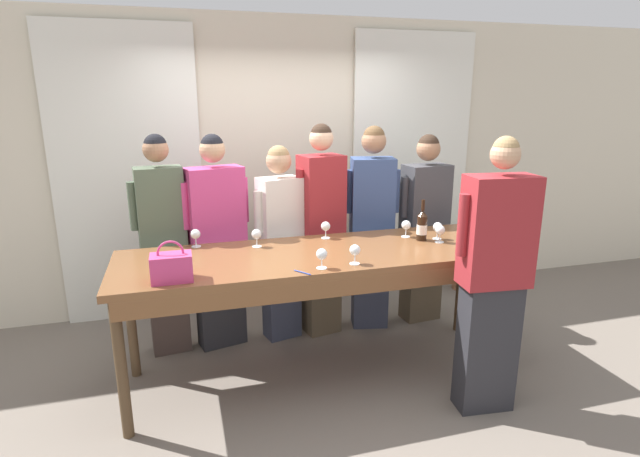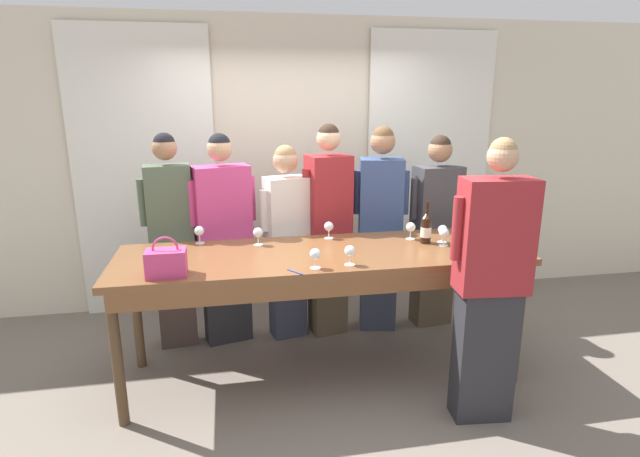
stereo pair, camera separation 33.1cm
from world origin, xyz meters
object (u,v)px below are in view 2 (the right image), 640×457
at_px(wine_glass_center_mid, 444,234).
at_px(wine_glass_back_left, 350,252).
at_px(wine_glass_front_mid, 258,233).
at_px(guest_striped_shirt, 328,229).
at_px(wine_bottle, 426,228).
at_px(guest_pink_top, 224,239).
at_px(wine_glass_center_right, 443,231).
at_px(wine_glass_back_mid, 329,227).
at_px(wine_glass_front_right, 315,255).
at_px(tasting_bar, 323,265).
at_px(guest_beige_cap, 435,230).
at_px(wine_glass_front_left, 199,232).
at_px(guest_cream_sweater, 287,239).
at_px(wine_glass_center_left, 411,228).
at_px(host_pouring, 491,284).
at_px(handbag, 166,262).
at_px(guest_olive_jacket, 172,239).
at_px(guest_navy_coat, 380,228).
at_px(potted_plant, 484,265).

distance_m(wine_glass_center_mid, wine_glass_back_left, 0.85).
height_order(wine_glass_front_mid, guest_striped_shirt, guest_striped_shirt).
relative_size(wine_bottle, guest_pink_top, 0.18).
relative_size(wine_glass_center_right, wine_glass_back_mid, 1.00).
xyz_separation_m(wine_glass_front_right, guest_pink_top, (-0.59, 1.04, -0.16)).
bearing_deg(tasting_bar, wine_glass_back_mid, 72.11).
xyz_separation_m(wine_glass_front_mid, guest_pink_top, (-0.26, 0.45, -0.16)).
bearing_deg(wine_glass_front_mid, guest_beige_cap, 15.66).
bearing_deg(wine_glass_front_left, wine_glass_back_left, -34.63).
bearing_deg(guest_beige_cap, guest_cream_sweater, 180.00).
relative_size(wine_glass_center_left, host_pouring, 0.07).
xyz_separation_m(wine_glass_center_right, guest_cream_sweater, (-1.12, 0.64, -0.19)).
bearing_deg(guest_beige_cap, host_pouring, -99.52).
relative_size(guest_pink_top, guest_cream_sweater, 1.06).
distance_m(wine_bottle, wine_glass_front_right, 1.01).
height_order(handbag, wine_glass_front_right, handbag).
height_order(wine_bottle, wine_glass_front_right, wine_bottle).
height_order(wine_glass_front_mid, wine_glass_back_left, same).
distance_m(wine_glass_front_mid, guest_olive_jacket, 0.83).
bearing_deg(handbag, guest_striped_shirt, 39.16).
bearing_deg(host_pouring, wine_glass_back_left, 154.55).
xyz_separation_m(wine_bottle, guest_navy_coat, (-0.16, 0.63, -0.15)).
xyz_separation_m(wine_glass_back_left, host_pouring, (0.81, -0.39, -0.14)).
height_order(tasting_bar, wine_glass_center_mid, wine_glass_center_mid).
relative_size(wine_glass_center_right, guest_navy_coat, 0.07).
height_order(wine_glass_back_mid, guest_cream_sweater, guest_cream_sweater).
height_order(wine_glass_front_right, guest_olive_jacket, guest_olive_jacket).
bearing_deg(guest_cream_sweater, wine_glass_center_mid, -33.35).
relative_size(tasting_bar, guest_beige_cap, 1.67).
relative_size(wine_bottle, handbag, 1.26).
xyz_separation_m(wine_glass_back_left, guest_striped_shirt, (0.06, 1.02, -0.12)).
distance_m(guest_olive_jacket, guest_navy_coat, 1.77).
bearing_deg(wine_glass_front_mid, wine_glass_front_right, -60.59).
bearing_deg(potted_plant, wine_glass_front_right, -143.07).
height_order(wine_glass_back_left, guest_striped_shirt, guest_striped_shirt).
relative_size(wine_glass_front_right, guest_navy_coat, 0.07).
bearing_deg(wine_glass_center_left, tasting_bar, -163.57).
height_order(wine_glass_center_right, guest_pink_top, guest_pink_top).
distance_m(guest_cream_sweater, potted_plant, 2.29).
bearing_deg(guest_pink_top, wine_glass_front_right, -60.53).
relative_size(wine_glass_front_right, wine_glass_center_right, 1.00).
relative_size(wine_bottle, guest_navy_coat, 0.18).
distance_m(wine_glass_center_left, guest_pink_top, 1.53).
height_order(handbag, wine_glass_center_right, handbag).
relative_size(guest_striped_shirt, potted_plant, 2.91).
bearing_deg(wine_glass_center_mid, guest_striped_shirt, 135.55).
height_order(guest_beige_cap, potted_plant, guest_beige_cap).
relative_size(wine_glass_front_left, guest_striped_shirt, 0.07).
xyz_separation_m(guest_pink_top, guest_navy_coat, (1.35, -0.00, 0.03)).
height_order(wine_glass_front_left, guest_pink_top, guest_pink_top).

